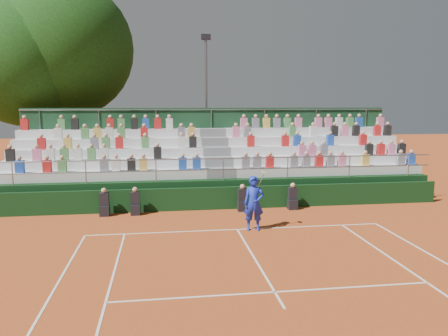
{
  "coord_description": "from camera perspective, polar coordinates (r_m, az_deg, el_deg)",
  "views": [
    {
      "loc": [
        -2.71,
        -15.51,
        4.68
      ],
      "look_at": [
        0.0,
        3.5,
        1.8
      ],
      "focal_mm": 35.0,
      "sensor_mm": 36.0,
      "label": 1
    }
  ],
  "objects": [
    {
      "name": "tennis_player",
      "position": [
        16.12,
        3.92,
        -4.62
      ],
      "size": [
        0.93,
        0.59,
        2.22
      ],
      "color": "#192DBC",
      "rests_on": "ground"
    },
    {
      "name": "courtside_wall",
      "position": [
        19.36,
        0.13,
        -3.94
      ],
      "size": [
        20.0,
        0.15,
        1.0
      ],
      "primitive_type": "cube",
      "color": "black",
      "rests_on": "ground"
    },
    {
      "name": "floodlight_mast",
      "position": [
        28.48,
        -2.34,
        9.51
      ],
      "size": [
        0.6,
        0.25,
        8.96
      ],
      "color": "gray",
      "rests_on": "ground"
    },
    {
      "name": "tree_east",
      "position": [
        28.93,
        -20.17,
        14.4
      ],
      "size": [
        8.27,
        8.27,
        12.04
      ],
      "color": "#352513",
      "rests_on": "ground"
    },
    {
      "name": "ground",
      "position": [
        16.42,
        1.74,
        -8.03
      ],
      "size": [
        90.0,
        90.0,
        0.0
      ],
      "primitive_type": "plane",
      "color": "#B44C1E",
      "rests_on": "ground"
    },
    {
      "name": "grandstand",
      "position": [
        22.4,
        -1.04,
        -0.7
      ],
      "size": [
        20.0,
        5.2,
        4.4
      ],
      "color": "black",
      "rests_on": "ground"
    },
    {
      "name": "line_officials",
      "position": [
        18.78,
        -3.74,
        -4.42
      ],
      "size": [
        8.5,
        0.4,
        1.19
      ],
      "color": "black",
      "rests_on": "ground"
    },
    {
      "name": "tree_west",
      "position": [
        28.53,
        -24.55,
        12.34
      ],
      "size": [
        7.35,
        7.35,
        10.63
      ],
      "color": "#352513",
      "rests_on": "ground"
    }
  ]
}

